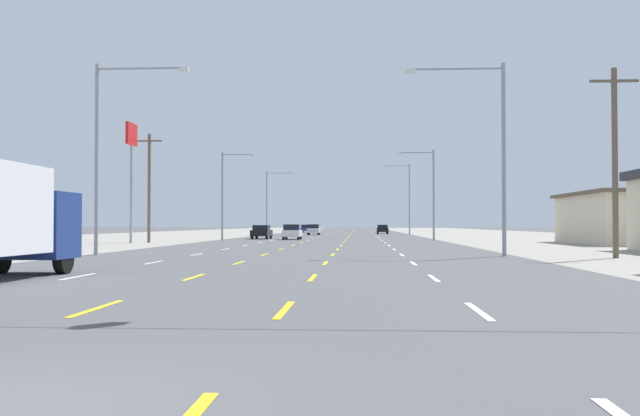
{
  "coord_description": "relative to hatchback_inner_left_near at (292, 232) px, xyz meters",
  "views": [
    {
      "loc": [
        3.12,
        -5.52,
        1.57
      ],
      "look_at": [
        -0.78,
        62.07,
        3.15
      ],
      "focal_mm": 38.63,
      "sensor_mm": 36.0,
      "label": 1
    }
  ],
  "objects": [
    {
      "name": "ground_plane",
      "position": [
        3.7,
        2.24,
        -0.78
      ],
      "size": [
        572.0,
        572.0,
        0.0
      ],
      "primitive_type": "plane",
      "color": "#4C4C4F"
    },
    {
      "name": "lot_apron_left",
      "position": [
        -21.05,
        2.24,
        -0.78
      ],
      "size": [
        28.0,
        440.0,
        0.01
      ],
      "primitive_type": "cube",
      "color": "gray",
      "rests_on": "ground"
    },
    {
      "name": "lot_apron_right",
      "position": [
        28.45,
        2.24,
        -0.78
      ],
      "size": [
        28.0,
        440.0,
        0.01
      ],
      "primitive_type": "cube",
      "color": "gray",
      "rests_on": "ground"
    },
    {
      "name": "lane_markings",
      "position": [
        3.7,
        40.74,
        -0.78
      ],
      "size": [
        10.64,
        227.6,
        0.01
      ],
      "color": "white",
      "rests_on": "ground"
    },
    {
      "name": "signal_span_wire",
      "position": [
        3.46,
        -54.67,
        4.85
      ],
      "size": [
        25.35,
        0.53,
        9.93
      ],
      "color": "brown",
      "rests_on": "ground"
    },
    {
      "name": "hatchback_inner_left_near",
      "position": [
        0.0,
        0.0,
        0.0
      ],
      "size": [
        1.72,
        3.9,
        1.54
      ],
      "color": "white",
      "rests_on": "ground"
    },
    {
      "name": "sedan_far_left_mid",
      "position": [
        -3.52,
        2.84,
        -0.03
      ],
      "size": [
        1.8,
        4.5,
        1.46
      ],
      "color": "black",
      "rests_on": "ground"
    },
    {
      "name": "hatchback_inner_left_midfar",
      "position": [
        0.12,
        30.65,
        0.0
      ],
      "size": [
        1.72,
        3.9,
        1.54
      ],
      "color": "silver",
      "rests_on": "ground"
    },
    {
      "name": "sedan_far_right_far",
      "position": [
        10.47,
        41.56,
        -0.03
      ],
      "size": [
        1.8,
        4.5,
        1.46
      ],
      "color": "black",
      "rests_on": "ground"
    },
    {
      "name": "sedan_far_left_farther",
      "position": [
        -3.14,
        58.46,
        -0.03
      ],
      "size": [
        1.8,
        4.5,
        1.46
      ],
      "color": "navy",
      "rests_on": "ground"
    },
    {
      "name": "pole_sign_left_row_1",
      "position": [
        -11.92,
        -13.89,
        6.78
      ],
      "size": [
        0.24,
        2.28,
        9.86
      ],
      "color": "gray",
      "rests_on": "ground"
    },
    {
      "name": "streetlight_left_row_0",
      "position": [
        -5.93,
        -35.35,
        4.9
      ],
      "size": [
        4.79,
        0.26,
        9.68
      ],
      "color": "gray",
      "rests_on": "ground"
    },
    {
      "name": "streetlight_right_row_0",
      "position": [
        13.3,
        -35.35,
        4.8
      ],
      "size": [
        4.88,
        0.26,
        9.46
      ],
      "color": "gray",
      "rests_on": "ground"
    },
    {
      "name": "streetlight_left_row_1",
      "position": [
        -6.11,
        -3.51,
        4.15
      ],
      "size": [
        3.36,
        0.26,
        8.56
      ],
      "color": "gray",
      "rests_on": "ground"
    },
    {
      "name": "streetlight_right_row_1",
      "position": [
        13.48,
        -3.51,
        4.23
      ],
      "size": [
        3.59,
        0.26,
        8.65
      ],
      "color": "gray",
      "rests_on": "ground"
    },
    {
      "name": "streetlight_left_row_2",
      "position": [
        -5.99,
        28.33,
        4.55
      ],
      "size": [
        4.25,
        0.26,
        9.11
      ],
      "color": "gray",
      "rests_on": "ground"
    },
    {
      "name": "streetlight_right_row_2",
      "position": [
        13.47,
        28.33,
        5.0
      ],
      "size": [
        3.96,
        0.26,
        10.06
      ],
      "color": "gray",
      "rests_on": "ground"
    },
    {
      "name": "utility_pole_right_row_0",
      "position": [
        18.57,
        -36.95,
        3.8
      ],
      "size": [
        2.2,
        0.26,
        8.78
      ],
      "color": "brown",
      "rests_on": "ground"
    },
    {
      "name": "utility_pole_left_row_1",
      "position": [
        -10.96,
        -12.16,
        4.02
      ],
      "size": [
        2.2,
        0.26,
        9.22
      ],
      "color": "brown",
      "rests_on": "ground"
    }
  ]
}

